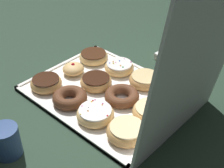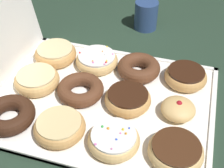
{
  "view_description": "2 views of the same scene",
  "coord_description": "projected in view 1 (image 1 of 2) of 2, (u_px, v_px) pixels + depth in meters",
  "views": [
    {
      "loc": [
        0.64,
        0.61,
        0.68
      ],
      "look_at": [
        -0.03,
        -0.01,
        0.03
      ],
      "focal_mm": 50.22,
      "sensor_mm": 36.0,
      "label": 1
    },
    {
      "loc": [
        -0.52,
        -0.18,
        0.55
      ],
      "look_at": [
        0.03,
        -0.01,
        0.04
      ],
      "focal_mm": 48.91,
      "sensor_mm": 36.0,
      "label": 2
    }
  ],
  "objects": [
    {
      "name": "glazed_ring_donut_10",
      "position": [
        150.0,
        112.0,
        0.99
      ],
      "size": [
        0.12,
        0.12,
        0.04
      ],
      "color": "tan",
      "rests_on": "donut_box"
    },
    {
      "name": "chocolate_cake_ring_donut_5",
      "position": [
        70.0,
        98.0,
        1.05
      ],
      "size": [
        0.12,
        0.12,
        0.04
      ],
      "color": "#59331E",
      "rests_on": "donut_box"
    },
    {
      "name": "donut_box",
      "position": [
        108.0,
        94.0,
        1.11
      ],
      "size": [
        0.42,
        0.54,
        0.01
      ],
      "color": "white",
      "rests_on": "ground"
    },
    {
      "name": "chocolate_frosted_donut_4",
      "position": [
        96.0,
        81.0,
        1.13
      ],
      "size": [
        0.11,
        0.11,
        0.04
      ],
      "color": "tan",
      "rests_on": "donut_box"
    },
    {
      "name": "napkin_stack",
      "position": [
        175.0,
        57.0,
        1.3
      ],
      "size": [
        0.15,
        0.15,
        0.03
      ],
      "primitive_type": "cube",
      "rotation": [
        0.0,
        0.0,
        -0.18
      ],
      "color": "white",
      "rests_on": "ground"
    },
    {
      "name": "glazed_ring_donut_6",
      "position": [
        145.0,
        80.0,
        1.14
      ],
      "size": [
        0.12,
        0.12,
        0.04
      ],
      "color": "tan",
      "rests_on": "donut_box"
    },
    {
      "name": "chocolate_frosted_donut_2",
      "position": [
        46.0,
        83.0,
        1.12
      ],
      "size": [
        0.11,
        0.11,
        0.04
      ],
      "color": "tan",
      "rests_on": "donut_box"
    },
    {
      "name": "box_lid_open",
      "position": [
        197.0,
        66.0,
        0.79
      ],
      "size": [
        0.42,
        0.08,
        0.51
      ],
      "primitive_type": "cube",
      "rotation": [
        1.43,
        0.0,
        0.0
      ],
      "color": "white",
      "rests_on": "ground"
    },
    {
      "name": "ground_plane",
      "position": [
        108.0,
        95.0,
        1.11
      ],
      "size": [
        3.0,
        3.0,
        0.0
      ],
      "primitive_type": "plane",
      "color": "#233828"
    },
    {
      "name": "chocolate_frosted_donut_0",
      "position": [
        94.0,
        56.0,
        1.27
      ],
      "size": [
        0.12,
        0.12,
        0.04
      ],
      "color": "#E5B770",
      "rests_on": "donut_box"
    },
    {
      "name": "coffee_mug",
      "position": [
        5.0,
        141.0,
        0.86
      ],
      "size": [
        0.1,
        0.08,
        0.09
      ],
      "color": "navy",
      "rests_on": "ground"
    },
    {
      "name": "jelly_filled_donut_1",
      "position": [
        74.0,
        68.0,
        1.2
      ],
      "size": [
        0.08,
        0.08,
        0.05
      ],
      "color": "#E5B770",
      "rests_on": "donut_box"
    },
    {
      "name": "glazed_ring_donut_11",
      "position": [
        127.0,
        131.0,
        0.92
      ],
      "size": [
        0.12,
        0.12,
        0.04
      ],
      "color": "tan",
      "rests_on": "donut_box"
    },
    {
      "name": "sprinkle_donut_8",
      "position": [
        95.0,
        114.0,
        0.98
      ],
      "size": [
        0.12,
        0.12,
        0.04
      ],
      "color": "#E5B770",
      "rests_on": "donut_box"
    },
    {
      "name": "chocolate_cake_ring_donut_7",
      "position": [
        121.0,
        96.0,
        1.06
      ],
      "size": [
        0.12,
        0.12,
        0.04
      ],
      "color": "#59331E",
      "rests_on": "donut_box"
    },
    {
      "name": "sprinkle_donut_3",
      "position": [
        119.0,
        67.0,
        1.21
      ],
      "size": [
        0.11,
        0.11,
        0.04
      ],
      "color": "#E5B770",
      "rests_on": "donut_box"
    },
    {
      "name": "chocolate_cake_ring_donut_9",
      "position": [
        175.0,
        94.0,
        1.07
      ],
      "size": [
        0.12,
        0.12,
        0.04
      ],
      "color": "#381E11",
      "rests_on": "donut_box"
    }
  ]
}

